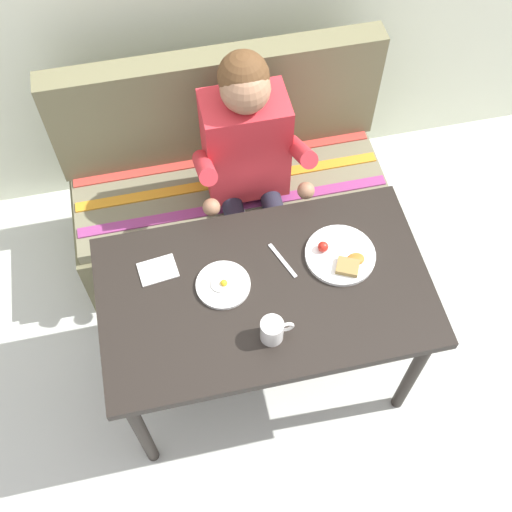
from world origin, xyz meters
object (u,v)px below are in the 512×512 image
plate_breakfast (341,256)px  fork (283,260)px  person (249,161)px  napkin (158,270)px  plate_eggs (223,285)px  coffee_mug (273,330)px  couch (228,192)px  table (265,300)px

plate_breakfast → fork: bearing=171.6°
person → napkin: bearing=-135.1°
person → napkin: 0.61m
fork → person: bearing=71.4°
person → plate_eggs: size_ratio=6.15×
plate_eggs → coffee_mug: bearing=-61.1°
plate_breakfast → plate_eggs: 0.45m
person → coffee_mug: bearing=-96.1°
couch → plate_eggs: 0.84m
person → fork: size_ratio=7.13×
coffee_mug → napkin: bearing=135.3°
couch → napkin: (-0.37, -0.60, 0.40)m
coffee_mug → plate_eggs: bearing=118.9°
napkin → couch: bearing=58.9°
person → plate_breakfast: (0.24, -0.52, 0.00)m
plate_eggs → coffee_mug: size_ratio=1.67×
couch → coffee_mug: bearing=-91.0°
couch → plate_eggs: (-0.14, -0.72, 0.41)m
coffee_mug → fork: coffee_mug is taller
person → napkin: person is taller
table → fork: bearing=48.8°
couch → person: (0.07, -0.17, 0.41)m
table → napkin: (-0.37, 0.16, 0.09)m
couch → plate_eggs: couch is taller
fork → table: bearing=-152.4°
plate_eggs → coffee_mug: 0.27m
couch → plate_breakfast: (0.30, -0.69, 0.41)m
coffee_mug → fork: bearing=69.8°
table → coffee_mug: (-0.02, -0.19, 0.13)m
couch → coffee_mug: size_ratio=12.20×
person → plate_breakfast: 0.57m
napkin → fork: (0.45, -0.06, -0.00)m
plate_eggs → napkin: (-0.22, 0.11, -0.01)m
table → person: person is taller
person → napkin: size_ratio=8.82×
table → plate_eggs: size_ratio=6.09×
table → plate_breakfast: (0.30, 0.07, 0.09)m
couch → plate_breakfast: couch is taller
couch → fork: (0.09, -0.66, 0.40)m
fork → coffee_mug: bearing=-131.5°
table → plate_eggs: bearing=162.6°
plate_eggs → coffee_mug: (0.13, -0.23, 0.04)m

